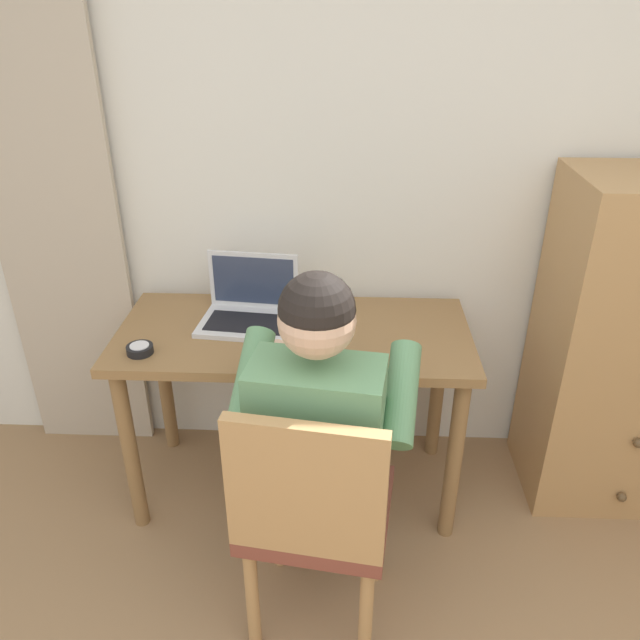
{
  "coord_description": "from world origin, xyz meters",
  "views": [
    {
      "loc": [
        -0.22,
        -0.12,
        1.82
      ],
      "look_at": [
        -0.3,
        1.74,
        0.83
      ],
      "focal_mm": 34.9,
      "sensor_mm": 36.0,
      "label": 1
    }
  ],
  "objects_px": {
    "dresser": "(629,347)",
    "laptop": "(249,308)",
    "computer_mouse": "(315,330)",
    "desk": "(294,356)",
    "desk_clock": "(140,349)",
    "chair": "(314,511)",
    "person_seated": "(324,421)"
  },
  "relations": [
    {
      "from": "dresser",
      "to": "laptop",
      "type": "distance_m",
      "value": 1.41
    },
    {
      "from": "computer_mouse",
      "to": "laptop",
      "type": "bearing_deg",
      "value": 172.16
    },
    {
      "from": "desk",
      "to": "computer_mouse",
      "type": "relative_size",
      "value": 12.75
    },
    {
      "from": "desk",
      "to": "desk_clock",
      "type": "xyz_separation_m",
      "value": [
        -0.51,
        -0.18,
        0.12
      ]
    },
    {
      "from": "dresser",
      "to": "desk_clock",
      "type": "relative_size",
      "value": 14.32
    },
    {
      "from": "chair",
      "to": "laptop",
      "type": "height_order",
      "value": "laptop"
    },
    {
      "from": "desk_clock",
      "to": "computer_mouse",
      "type": "bearing_deg",
      "value": 15.37
    },
    {
      "from": "chair",
      "to": "person_seated",
      "type": "height_order",
      "value": "person_seated"
    },
    {
      "from": "desk",
      "to": "computer_mouse",
      "type": "xyz_separation_m",
      "value": [
        0.08,
        -0.02,
        0.12
      ]
    },
    {
      "from": "desk",
      "to": "person_seated",
      "type": "height_order",
      "value": "person_seated"
    },
    {
      "from": "laptop",
      "to": "computer_mouse",
      "type": "relative_size",
      "value": 3.64
    },
    {
      "from": "desk",
      "to": "person_seated",
      "type": "xyz_separation_m",
      "value": [
        0.13,
        -0.47,
        0.07
      ]
    },
    {
      "from": "chair",
      "to": "laptop",
      "type": "distance_m",
      "value": 0.82
    },
    {
      "from": "desk",
      "to": "desk_clock",
      "type": "bearing_deg",
      "value": -160.69
    },
    {
      "from": "dresser",
      "to": "person_seated",
      "type": "bearing_deg",
      "value": -153.55
    },
    {
      "from": "chair",
      "to": "laptop",
      "type": "xyz_separation_m",
      "value": [
        -0.27,
        0.73,
        0.27
      ]
    },
    {
      "from": "chair",
      "to": "person_seated",
      "type": "bearing_deg",
      "value": 82.77
    },
    {
      "from": "desk_clock",
      "to": "chair",
      "type": "bearing_deg",
      "value": -37.93
    },
    {
      "from": "desk",
      "to": "laptop",
      "type": "relative_size",
      "value": 3.51
    },
    {
      "from": "chair",
      "to": "desk_clock",
      "type": "relative_size",
      "value": 9.94
    },
    {
      "from": "person_seated",
      "to": "chair",
      "type": "bearing_deg",
      "value": -97.23
    },
    {
      "from": "dresser",
      "to": "computer_mouse",
      "type": "distance_m",
      "value": 1.17
    },
    {
      "from": "laptop",
      "to": "desk_clock",
      "type": "height_order",
      "value": "laptop"
    },
    {
      "from": "dresser",
      "to": "laptop",
      "type": "height_order",
      "value": "dresser"
    },
    {
      "from": "person_seated",
      "to": "dresser",
      "type": "bearing_deg",
      "value": 26.45
    },
    {
      "from": "person_seated",
      "to": "computer_mouse",
      "type": "relative_size",
      "value": 12.12
    },
    {
      "from": "dresser",
      "to": "laptop",
      "type": "xyz_separation_m",
      "value": [
        -1.41,
        -0.01,
        0.13
      ]
    },
    {
      "from": "chair",
      "to": "desk",
      "type": "bearing_deg",
      "value": 99.23
    },
    {
      "from": "person_seated",
      "to": "desk_clock",
      "type": "xyz_separation_m",
      "value": [
        -0.64,
        0.3,
        0.05
      ]
    },
    {
      "from": "laptop",
      "to": "desk_clock",
      "type": "bearing_deg",
      "value": -143.44
    },
    {
      "from": "laptop",
      "to": "dresser",
      "type": "bearing_deg",
      "value": 0.25
    },
    {
      "from": "desk",
      "to": "chair",
      "type": "xyz_separation_m",
      "value": [
        0.11,
        -0.66,
        -0.11
      ]
    }
  ]
}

